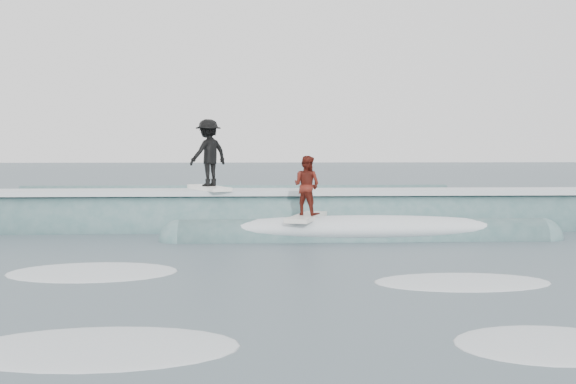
{
  "coord_description": "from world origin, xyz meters",
  "views": [
    {
      "loc": [
        -0.7,
        -11.18,
        2.3
      ],
      "look_at": [
        0.0,
        5.65,
        1.1
      ],
      "focal_mm": 40.0,
      "sensor_mm": 36.0,
      "label": 1
    }
  ],
  "objects": [
    {
      "name": "surfer_black",
      "position": [
        -2.16,
        6.65,
        2.06
      ],
      "size": [
        1.38,
        2.04,
        1.95
      ],
      "color": "white",
      "rests_on": "ground"
    },
    {
      "name": "ground",
      "position": [
        0.0,
        0.0,
        0.0
      ],
      "size": [
        160.0,
        160.0,
        0.0
      ],
      "primitive_type": "plane",
      "color": "#3C5058",
      "rests_on": "ground"
    },
    {
      "name": "whitewater",
      "position": [
        -0.5,
        -1.86,
        0.0
      ],
      "size": [
        9.3,
        6.41,
        0.1
      ],
      "color": "silver",
      "rests_on": "ground"
    },
    {
      "name": "surfer_red",
      "position": [
        0.41,
        4.45,
        1.22
      ],
      "size": [
        1.18,
        2.07,
        1.56
      ],
      "color": "silver",
      "rests_on": "ground"
    },
    {
      "name": "far_swells",
      "position": [
        -0.35,
        17.65,
        0.0
      ],
      "size": [
        37.08,
        8.65,
        0.8
      ],
      "color": "#3B6364",
      "rests_on": "ground"
    },
    {
      "name": "breaking_wave",
      "position": [
        0.28,
        6.3,
        0.05
      ],
      "size": [
        22.9,
        3.81,
        2.06
      ],
      "color": "#3B6364",
      "rests_on": "ground"
    }
  ]
}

